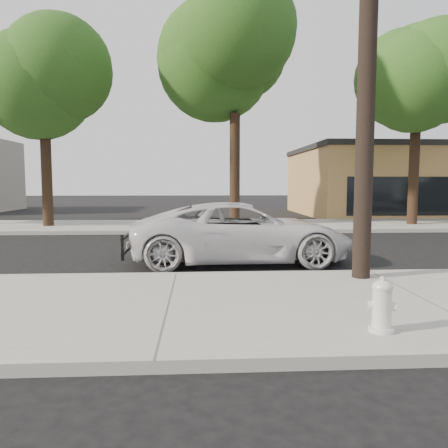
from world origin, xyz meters
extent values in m
plane|color=black|center=(0.00, 0.00, 0.00)|extent=(120.00, 120.00, 0.00)
cube|color=gray|center=(0.00, -4.30, 0.07)|extent=(90.00, 4.40, 0.15)
cube|color=gray|center=(0.00, 8.50, 0.07)|extent=(90.00, 5.00, 0.15)
cube|color=#9E9B93|center=(0.00, -2.10, 0.07)|extent=(90.00, 0.12, 0.16)
cube|color=#A47744|center=(16.00, 16.00, 2.00)|extent=(18.00, 10.00, 4.00)
cylinder|color=black|center=(3.60, -2.70, 4.65)|extent=(0.34, 0.34, 9.00)
cylinder|color=black|center=(-6.00, 8.20, 2.28)|extent=(0.44, 0.44, 4.25)
sphere|color=#1D4614|center=(-6.00, 8.20, 5.80)|extent=(4.20, 4.20, 4.20)
sphere|color=#1D4614|center=(-5.44, 7.78, 6.92)|extent=(3.36, 3.36, 3.36)
cylinder|color=black|center=(2.00, 7.80, 2.53)|extent=(0.44, 0.44, 4.75)
sphere|color=#1D4614|center=(2.00, 7.80, 6.50)|extent=(4.80, 4.80, 4.80)
sphere|color=#1D4614|center=(2.64, 7.32, 7.78)|extent=(3.84, 3.84, 3.84)
cylinder|color=black|center=(10.00, 8.10, 2.35)|extent=(0.44, 0.44, 4.40)
sphere|color=#1D4614|center=(10.00, 8.10, 6.00)|extent=(4.35, 4.35, 4.35)
sphere|color=#1D4614|center=(10.58, 7.66, 7.16)|extent=(3.48, 3.48, 3.48)
imported|color=silver|center=(1.52, -0.16, 0.75)|extent=(5.49, 2.70, 1.50)
cylinder|color=silver|center=(2.70, -5.76, 0.18)|extent=(0.31, 0.31, 0.06)
cylinder|color=silver|center=(2.70, -5.76, 0.42)|extent=(0.23, 0.23, 0.53)
ellipsoid|color=silver|center=(2.70, -5.76, 0.70)|extent=(0.25, 0.25, 0.18)
cylinder|color=silver|center=(2.70, -5.76, 0.47)|extent=(0.35, 0.21, 0.11)
cylinder|color=silver|center=(2.70, -5.76, 0.47)|extent=(0.18, 0.21, 0.14)
camera|label=1|loc=(0.47, -10.86, 1.97)|focal=35.00mm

